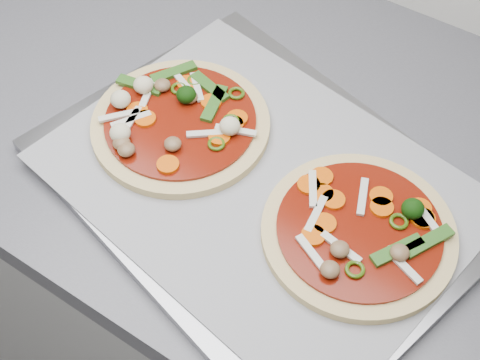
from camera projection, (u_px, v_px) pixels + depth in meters
The scene contains 6 objects.
base_cabinet at pixel (264, 306), 1.18m from camera, with size 3.60×0.60×0.86m, color #B8B8B5.
countertop at pixel (274, 141), 0.82m from camera, with size 3.60×0.60×0.04m, color #5C5B62.
baking_tray at pixel (259, 185), 0.75m from camera, with size 0.47×0.35×0.02m, color gray.
parchment at pixel (260, 181), 0.74m from camera, with size 0.45×0.33×0.00m, color gray.
pizza_left at pixel (179, 121), 0.78m from camera, with size 0.25×0.25×0.04m.
pizza_right at pixel (360, 231), 0.69m from camera, with size 0.22×0.22×0.03m.
Camera 1 is at (0.26, 0.83, 1.51)m, focal length 50.00 mm.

